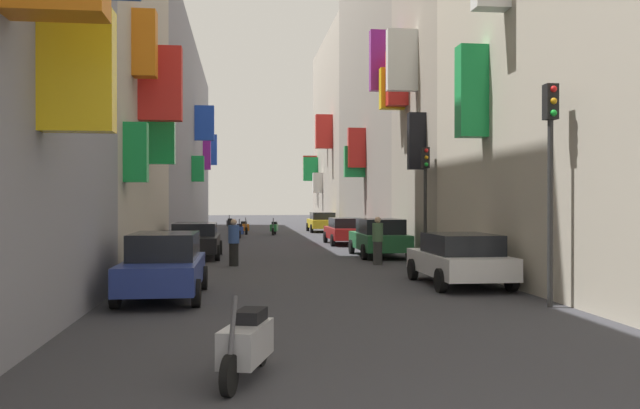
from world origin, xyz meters
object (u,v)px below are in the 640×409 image
(scooter_green, at_px, (274,228))
(traffic_light_far_corner, at_px, (425,184))
(parked_car_green, at_px, (379,237))
(scooter_silver, at_px, (246,343))
(parked_car_white, at_px, (460,258))
(parked_car_yellow, at_px, (322,222))
(traffic_light_near_corner, at_px, (551,157))
(scooter_black, at_px, (230,223))
(scooter_blue, at_px, (239,230))
(parked_car_red, at_px, (346,230))
(parked_car_black, at_px, (195,239))
(pedestrian_near_left, at_px, (234,243))
(parked_car_blue, at_px, (164,264))
(pedestrian_crossing, at_px, (378,241))
(scooter_orange, at_px, (244,227))

(scooter_green, relative_size, traffic_light_far_corner, 0.44)
(parked_car_green, distance_m, scooter_silver, 18.57)
(parked_car_white, bearing_deg, parked_car_yellow, 89.89)
(scooter_green, bearing_deg, parked_car_green, -79.12)
(traffic_light_far_corner, bearing_deg, scooter_silver, -113.89)
(traffic_light_near_corner, xyz_separation_m, traffic_light_far_corner, (0.07, 9.78, -0.33))
(scooter_black, height_order, scooter_blue, same)
(parked_car_yellow, xyz_separation_m, scooter_blue, (-5.91, -6.91, -0.28))
(parked_car_red, relative_size, parked_car_black, 0.99)
(pedestrian_near_left, relative_size, traffic_light_far_corner, 0.39)
(parked_car_blue, relative_size, parked_car_red, 0.97)
(parked_car_blue, bearing_deg, pedestrian_crossing, 47.80)
(parked_car_white, relative_size, pedestrian_crossing, 2.38)
(pedestrian_crossing, height_order, pedestrian_near_left, pedestrian_crossing)
(scooter_silver, height_order, traffic_light_far_corner, traffic_light_far_corner)
(parked_car_white, distance_m, pedestrian_near_left, 8.49)
(parked_car_yellow, xyz_separation_m, pedestrian_crossing, (-1.03, -24.44, 0.09))
(scooter_orange, bearing_deg, scooter_silver, -90.26)
(scooter_orange, relative_size, pedestrian_near_left, 1.21)
(scooter_orange, xyz_separation_m, traffic_light_far_corner, (6.34, -21.72, 2.38))
(scooter_silver, relative_size, traffic_light_near_corner, 0.40)
(scooter_black, relative_size, scooter_blue, 1.03)
(scooter_black, bearing_deg, scooter_green, -71.03)
(parked_car_yellow, distance_m, scooter_silver, 39.33)
(scooter_blue, bearing_deg, parked_car_white, -75.98)
(parked_car_yellow, relative_size, pedestrian_crossing, 2.54)
(parked_car_white, relative_size, scooter_orange, 2.05)
(traffic_light_near_corner, bearing_deg, parked_car_white, 101.35)
(scooter_silver, distance_m, traffic_light_near_corner, 8.53)
(parked_car_black, distance_m, traffic_light_far_corner, 9.27)
(parked_car_red, distance_m, parked_car_white, 16.68)
(parked_car_white, bearing_deg, traffic_light_near_corner, -78.65)
(scooter_orange, bearing_deg, pedestrian_near_left, -91.25)
(scooter_orange, height_order, scooter_black, same)
(traffic_light_near_corner, bearing_deg, parked_car_black, 122.20)
(parked_car_yellow, height_order, scooter_silver, parked_car_yellow)
(scooter_silver, bearing_deg, traffic_light_far_corner, 66.11)
(parked_car_green, height_order, scooter_green, parked_car_green)
(parked_car_black, relative_size, pedestrian_near_left, 2.72)
(parked_car_black, height_order, parked_car_white, parked_car_white)
(scooter_black, bearing_deg, traffic_light_near_corner, -79.36)
(scooter_green, height_order, scooter_orange, same)
(parked_car_red, bearing_deg, pedestrian_near_left, -117.85)
(pedestrian_near_left, height_order, traffic_light_far_corner, traffic_light_far_corner)
(pedestrian_crossing, bearing_deg, scooter_orange, 101.73)
(parked_car_green, bearing_deg, scooter_green, 100.88)
(pedestrian_crossing, bearing_deg, parked_car_green, 77.00)
(parked_car_green, xyz_separation_m, scooter_orange, (-5.31, 18.66, -0.33))
(parked_car_black, bearing_deg, parked_car_green, -2.55)
(parked_car_white, xyz_separation_m, pedestrian_near_left, (-6.01, 6.00, 0.07))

